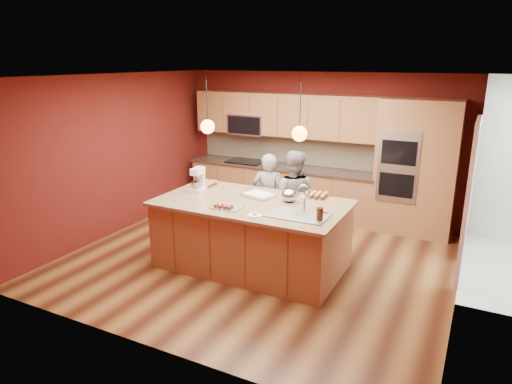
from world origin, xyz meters
The scene contains 24 objects.
floor centered at (0.00, 0.00, 0.00)m, with size 5.50×5.50×0.00m, color #3F1F10.
ceiling centered at (0.00, 0.00, 2.70)m, with size 5.50×5.50×0.00m, color silver.
wall_back centered at (0.00, 2.50, 1.35)m, with size 5.50×5.50×0.00m, color #531411.
wall_front centered at (0.00, -2.50, 1.35)m, with size 5.50×5.50×0.00m, color #531411.
wall_left centered at (-2.75, 0.00, 1.35)m, with size 5.00×5.00×0.00m, color #531411.
wall_right centered at (2.75, 0.00, 1.35)m, with size 5.00×5.00×0.00m, color #531411.
cabinet_run centered at (-0.68, 2.25, 0.98)m, with size 3.74×0.64×2.30m.
oven_column centered at (1.85, 2.19, 1.15)m, with size 1.30×0.62×2.30m.
doorway_trim centered at (2.73, 0.80, 1.05)m, with size 0.08×1.11×2.20m, color white, non-canonical shape.
pendant_left centered at (-0.71, -0.26, 2.00)m, with size 0.20×0.20×0.80m.
pendant_right centered at (0.69, -0.26, 2.00)m, with size 0.20×0.20×0.80m.
island centered at (0.01, -0.27, 0.50)m, with size 2.68×1.50×1.37m.
person_left centered at (-0.21, 0.74, 0.74)m, with size 0.54×0.35×1.48m, color black.
person_right centered at (0.21, 0.74, 0.78)m, with size 0.76×0.59×1.56m, color slate.
stand_mixer centered at (-0.97, -0.17, 1.14)m, with size 0.21×0.28×0.37m.
sheet_cake centered at (-0.02, 0.00, 1.01)m, with size 0.53×0.45×0.05m.
cooling_rack centered at (-0.16, -0.67, 1.00)m, with size 0.38×0.27×0.02m, color silver.
mixing_bowl centered at (0.47, -0.03, 1.08)m, with size 0.23×0.23×0.19m, color #A8ABAF.
plate centered at (0.31, -0.79, 0.99)m, with size 0.19×0.19×0.01m, color white.
tumbler centered at (1.11, -0.57, 1.07)m, with size 0.08×0.08×0.17m, color #36190C.
phone centered at (1.06, -0.29, 0.99)m, with size 0.12×0.07×0.01m, color black.
cupcakes_left centered at (-1.02, 0.15, 1.02)m, with size 0.24×0.33×0.07m, color tan, non-canonical shape.
cupcakes_rack centered at (-0.19, -0.73, 1.04)m, with size 0.28×0.14×0.06m, color tan, non-canonical shape.
cupcakes_right centered at (0.73, 0.34, 1.02)m, with size 0.34×0.26×0.08m, color tan, non-canonical shape.
Camera 1 is at (2.83, -5.71, 2.92)m, focal length 32.00 mm.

